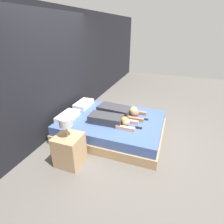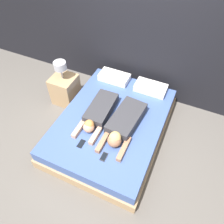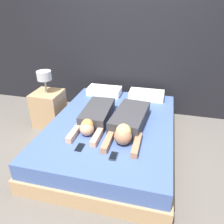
# 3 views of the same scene
# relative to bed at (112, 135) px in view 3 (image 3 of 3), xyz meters

# --- Properties ---
(ground_plane) EXTENTS (12.00, 12.00, 0.00)m
(ground_plane) POSITION_rel_bed_xyz_m (0.00, 0.00, -0.20)
(ground_plane) COLOR #5B5651
(wall_back) EXTENTS (12.00, 0.06, 2.60)m
(wall_back) POSITION_rel_bed_xyz_m (0.00, 1.25, 1.10)
(wall_back) COLOR black
(wall_back) RESTS_ON ground_plane
(bed) EXTENTS (1.65, 2.20, 0.40)m
(bed) POSITION_rel_bed_xyz_m (0.00, 0.00, 0.00)
(bed) COLOR tan
(bed) RESTS_ON ground_plane
(pillow_head_left) EXTENTS (0.56, 0.30, 0.12)m
(pillow_head_left) POSITION_rel_bed_xyz_m (-0.36, 0.89, 0.26)
(pillow_head_left) COLOR white
(pillow_head_left) RESTS_ON bed
(pillow_head_right) EXTENTS (0.56, 0.30, 0.12)m
(pillow_head_right) POSITION_rel_bed_xyz_m (0.36, 0.89, 0.26)
(pillow_head_right) COLOR white
(pillow_head_right) RESTS_ON bed
(person_left) EXTENTS (0.36, 1.00, 0.20)m
(person_left) POSITION_rel_bed_xyz_m (-0.22, -0.05, 0.28)
(person_left) COLOR #333338
(person_left) RESTS_ON bed
(person_right) EXTENTS (0.45, 1.09, 0.23)m
(person_right) POSITION_rel_bed_xyz_m (0.24, -0.10, 0.29)
(person_right) COLOR #333338
(person_right) RESTS_ON bed
(cell_phone_left) EXTENTS (0.08, 0.14, 0.01)m
(cell_phone_left) POSITION_rel_bed_xyz_m (-0.21, -0.63, 0.21)
(cell_phone_left) COLOR black
(cell_phone_left) RESTS_ON bed
(cell_phone_right) EXTENTS (0.08, 0.14, 0.01)m
(cell_phone_right) POSITION_rel_bed_xyz_m (0.19, -0.69, 0.21)
(cell_phone_right) COLOR #2D2D33
(cell_phone_right) RESTS_ON bed
(nightstand) EXTENTS (0.43, 0.43, 0.90)m
(nightstand) POSITION_rel_bed_xyz_m (-1.14, 0.36, 0.12)
(nightstand) COLOR tan
(nightstand) RESTS_ON ground_plane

